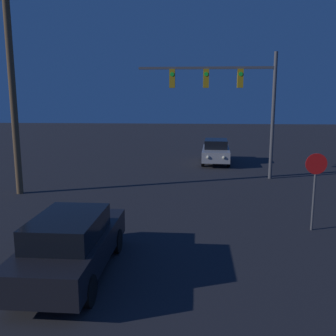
{
  "coord_description": "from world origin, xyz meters",
  "views": [
    {
      "loc": [
        0.96,
        -0.63,
        4.03
      ],
      "look_at": [
        0.0,
        12.86,
        1.51
      ],
      "focal_mm": 40.0,
      "sensor_mm": 36.0,
      "label": 1
    }
  ],
  "objects_px": {
    "car_near": "(71,244)",
    "stop_sign": "(315,178)",
    "car_far": "(216,151)",
    "utility_pole": "(12,85)",
    "traffic_signal_mast": "(233,92)"
  },
  "relations": [
    {
      "from": "car_near",
      "to": "traffic_signal_mast",
      "type": "bearing_deg",
      "value": 67.79
    },
    {
      "from": "car_near",
      "to": "traffic_signal_mast",
      "type": "xyz_separation_m",
      "value": [
        4.63,
        11.1,
        3.59
      ]
    },
    {
      "from": "traffic_signal_mast",
      "to": "utility_pole",
      "type": "xyz_separation_m",
      "value": [
        -9.33,
        -3.85,
        0.22
      ]
    },
    {
      "from": "stop_sign",
      "to": "car_near",
      "type": "bearing_deg",
      "value": -151.83
    },
    {
      "from": "utility_pole",
      "to": "car_near",
      "type": "bearing_deg",
      "value": -57.08
    },
    {
      "from": "car_near",
      "to": "stop_sign",
      "type": "xyz_separation_m",
      "value": [
        6.45,
        3.45,
        0.89
      ]
    },
    {
      "from": "car_near",
      "to": "car_far",
      "type": "xyz_separation_m",
      "value": [
        4.14,
        15.59,
        0.0
      ]
    },
    {
      "from": "traffic_signal_mast",
      "to": "stop_sign",
      "type": "bearing_deg",
      "value": -76.63
    },
    {
      "from": "utility_pole",
      "to": "stop_sign",
      "type": "bearing_deg",
      "value": -18.8
    },
    {
      "from": "utility_pole",
      "to": "traffic_signal_mast",
      "type": "bearing_deg",
      "value": 22.45
    },
    {
      "from": "traffic_signal_mast",
      "to": "stop_sign",
      "type": "height_order",
      "value": "traffic_signal_mast"
    },
    {
      "from": "car_far",
      "to": "stop_sign",
      "type": "distance_m",
      "value": 12.38
    },
    {
      "from": "traffic_signal_mast",
      "to": "car_far",
      "type": "bearing_deg",
      "value": 96.29
    },
    {
      "from": "traffic_signal_mast",
      "to": "stop_sign",
      "type": "xyz_separation_m",
      "value": [
        1.82,
        -7.65,
        -2.69
      ]
    },
    {
      "from": "car_far",
      "to": "traffic_signal_mast",
      "type": "bearing_deg",
      "value": 99.31
    }
  ]
}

